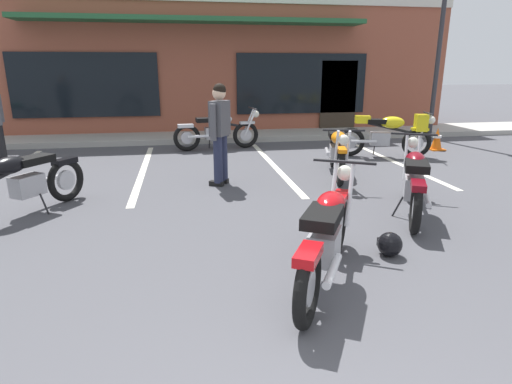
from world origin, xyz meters
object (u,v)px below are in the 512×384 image
motorcycle_green_cafe_racer (414,181)px  person_in_black_shirt (220,129)px  motorcycle_foreground_classic (327,235)px  motorcycle_red_sportbike (337,151)px  traffic_cone (437,139)px  motorcycle_orange_scrambler (218,130)px  parking_lot_lamp_post (445,19)px  helmet_on_pavement (390,244)px  motorcycle_silver_naked (389,133)px  motorcycle_blue_standard (20,183)px

motorcycle_green_cafe_racer → person_in_black_shirt: (-2.41, 1.94, 0.49)m
motorcycle_foreground_classic → motorcycle_red_sportbike: 4.12m
motorcycle_green_cafe_racer → traffic_cone: size_ratio=3.67×
traffic_cone → motorcycle_orange_scrambler: bearing=169.6°
motorcycle_foreground_classic → parking_lot_lamp_post: bearing=52.9°
motorcycle_foreground_classic → motorcycle_green_cafe_racer: 2.41m
helmet_on_pavement → motorcycle_green_cafe_racer: bearing=52.8°
helmet_on_pavement → traffic_cone: bearing=54.2°
helmet_on_pavement → person_in_black_shirt: bearing=115.2°
motorcycle_red_sportbike → helmet_on_pavement: motorcycle_red_sportbike is taller
motorcycle_orange_scrambler → parking_lot_lamp_post: (5.94, 0.50, 2.63)m
motorcycle_orange_scrambler → parking_lot_lamp_post: 6.51m
motorcycle_red_sportbike → motorcycle_orange_scrambler: size_ratio=0.98×
motorcycle_silver_naked → motorcycle_blue_standard: bearing=-156.7°
motorcycle_foreground_classic → person_in_black_shirt: bearing=100.1°
motorcycle_green_cafe_racer → person_in_black_shirt: size_ratio=1.16×
motorcycle_foreground_classic → motorcycle_green_cafe_racer: bearing=42.7°
motorcycle_red_sportbike → person_in_black_shirt: bearing=-173.2°
motorcycle_red_sportbike → helmet_on_pavement: (-0.65, -3.41, -0.33)m
motorcycle_foreground_classic → motorcycle_blue_standard: (-3.38, 2.43, 0.00)m
motorcycle_foreground_classic → motorcycle_orange_scrambler: bearing=93.4°
motorcycle_red_sportbike → motorcycle_green_cafe_racer: (0.27, -2.20, 0.00)m
motorcycle_silver_naked → helmet_on_pavement: 5.43m
motorcycle_silver_naked → parking_lot_lamp_post: bearing=41.3°
motorcycle_silver_naked → helmet_on_pavement: size_ratio=7.97×
motorcycle_green_cafe_racer → helmet_on_pavement: 1.56m
motorcycle_foreground_classic → motorcycle_red_sportbike: bearing=68.6°
motorcycle_silver_naked → motorcycle_green_cafe_racer: same height
parking_lot_lamp_post → motorcycle_silver_naked: bearing=-138.7°
motorcycle_orange_scrambler → parking_lot_lamp_post: size_ratio=0.44×
motorcycle_blue_standard → person_in_black_shirt: size_ratio=1.10×
motorcycle_orange_scrambler → person_in_black_shirt: 3.27m
helmet_on_pavement → traffic_cone: (3.92, 5.43, 0.13)m
motorcycle_green_cafe_racer → motorcycle_orange_scrambler: size_ratio=0.92×
motorcycle_silver_naked → motorcycle_green_cafe_racer: size_ratio=1.07×
motorcycle_silver_naked → motorcycle_blue_standard: size_ratio=1.12×
motorcycle_green_cafe_racer → parking_lot_lamp_post: parking_lot_lamp_post is taller
person_in_black_shirt → motorcycle_orange_scrambler: bearing=85.9°
motorcycle_orange_scrambler → helmet_on_pavement: (1.26, -6.38, -0.33)m
person_in_black_shirt → traffic_cone: 5.91m
motorcycle_orange_scrambler → helmet_on_pavement: size_ratio=8.09×
traffic_cone → helmet_on_pavement: bearing=-125.8°
helmet_on_pavement → traffic_cone: size_ratio=0.49×
parking_lot_lamp_post → person_in_black_shirt: bearing=-148.9°
traffic_cone → motorcycle_silver_naked: bearing=-159.6°
person_in_black_shirt → parking_lot_lamp_post: bearing=31.1°
motorcycle_red_sportbike → parking_lot_lamp_post: (4.03, 3.47, 2.63)m
parking_lot_lamp_post → motorcycle_red_sportbike: bearing=-139.3°
person_in_black_shirt → helmet_on_pavement: (1.49, -3.15, -0.82)m
motorcycle_green_cafe_racer → parking_lot_lamp_post: (3.76, 5.67, 2.63)m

